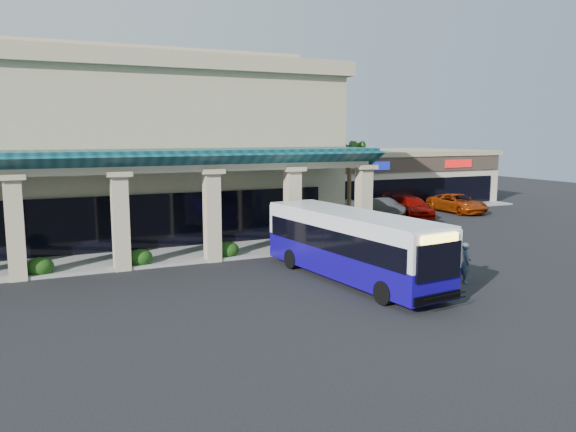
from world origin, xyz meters
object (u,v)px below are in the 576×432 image
car_silver (351,211)px  car_red (413,207)px  car_white (384,207)px  car_gray (457,203)px  pedestrian (466,263)px  transit_bus (351,247)px

car_silver → car_red: car_silver is taller
car_silver → car_white: (3.94, 1.56, -0.15)m
car_silver → car_gray: (10.76, 0.89, -0.10)m
pedestrian → car_silver: 17.18m
car_silver → car_gray: car_silver is taller
car_red → car_gray: 4.87m
transit_bus → car_gray: 24.56m
car_gray → car_silver: bearing=-175.9°
car_silver → car_white: size_ratio=1.16×
car_white → car_gray: car_gray is taller
transit_bus → pedestrian: (4.38, -2.42, -0.63)m
car_silver → transit_bus: bearing=-119.7°
transit_bus → car_gray: transit_bus is taller
car_silver → car_red: bearing=5.8°
transit_bus → pedestrian: 5.05m
car_white → car_gray: size_ratio=0.79×
car_silver → car_white: 4.24m
pedestrian → car_red: bearing=-0.8°
car_silver → car_white: car_silver is taller
transit_bus → car_silver: (8.57, 14.23, -0.66)m
pedestrian → car_white: (8.13, 18.21, -0.17)m
car_white → car_red: 2.26m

